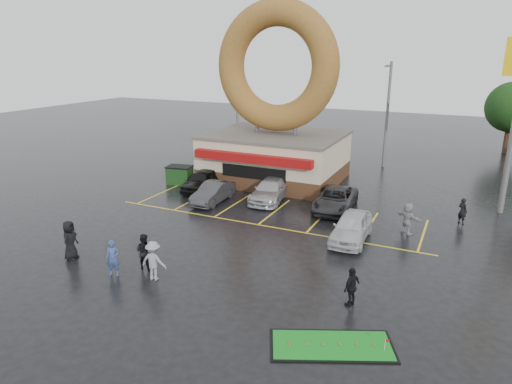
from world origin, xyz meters
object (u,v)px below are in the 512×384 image
at_px(donut_shop, 276,124).
at_px(person_cameraman, 352,287).
at_px(putting_green, 332,345).
at_px(car_grey, 335,199).
at_px(car_silver, 270,190).
at_px(car_white, 351,227).
at_px(car_black, 202,180).
at_px(person_blue, 113,258).
at_px(car_dgrey, 213,193).
at_px(dumpster, 180,175).
at_px(streetlight_mid, 387,112).
at_px(streetlight_left, 237,105).

height_order(donut_shop, person_cameraman, donut_shop).
bearing_deg(putting_green, car_grey, 105.60).
distance_m(car_silver, car_white, 8.09).
height_order(donut_shop, car_black, donut_shop).
bearing_deg(person_blue, car_dgrey, 67.94).
height_order(car_black, car_grey, car_black).
bearing_deg(car_grey, dumpster, 172.60).
distance_m(streetlight_mid, car_dgrey, 17.76).
bearing_deg(putting_green, car_black, 134.85).
height_order(streetlight_left, dumpster, streetlight_left).
bearing_deg(car_white, person_blue, -137.45).
distance_m(car_black, person_cameraman, 17.71).
relative_size(car_black, car_dgrey, 1.06).
bearing_deg(person_blue, dumpster, 84.49).
relative_size(donut_shop, dumpster, 7.50).
bearing_deg(car_white, streetlight_mid, 92.98).
relative_size(car_grey, dumpster, 2.79).
relative_size(car_silver, putting_green, 1.05).
bearing_deg(dumpster, car_black, -26.51).
height_order(donut_shop, car_white, donut_shop).
xyz_separation_m(car_black, person_cameraman, (13.84, -11.06, 0.09)).
bearing_deg(dumpster, car_dgrey, -41.59).
bearing_deg(car_silver, car_white, -39.87).
height_order(car_silver, car_white, car_white).
height_order(car_black, dumpster, car_black).
bearing_deg(streetlight_left, putting_green, -56.36).
distance_m(streetlight_mid, putting_green, 27.51).
distance_m(streetlight_mid, dumpster, 18.41).
bearing_deg(streetlight_left, car_black, -74.42).
distance_m(car_grey, car_white, 5.00).
height_order(streetlight_left, car_black, streetlight_left).
bearing_deg(donut_shop, person_cameraman, -57.63).
distance_m(donut_shop, person_blue, 18.47).
xyz_separation_m(car_silver, dumpster, (-7.96, 0.73, -0.06)).
bearing_deg(dumpster, putting_green, -52.02).
bearing_deg(dumpster, streetlight_mid, 32.65).
bearing_deg(donut_shop, car_grey, -38.13).
distance_m(car_grey, person_blue, 14.71).
relative_size(car_silver, car_grey, 0.98).
xyz_separation_m(streetlight_left, car_black, (3.32, -11.92, -4.04)).
bearing_deg(car_black, car_silver, -4.93).
relative_size(car_grey, person_cameraman, 3.03).
relative_size(car_grey, putting_green, 1.08).
distance_m(car_black, car_silver, 5.46).
xyz_separation_m(donut_shop, streetlight_left, (-7.00, 6.95, 0.32)).
relative_size(streetlight_left, person_blue, 5.29).
bearing_deg(person_cameraman, car_silver, -122.33).
height_order(car_grey, person_blue, person_blue).
relative_size(donut_shop, streetlight_left, 1.50).
height_order(car_grey, dumpster, car_grey).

